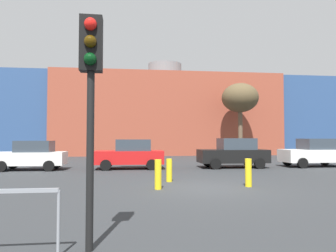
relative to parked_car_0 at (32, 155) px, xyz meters
name	(u,v)px	position (x,y,z in m)	size (l,w,h in m)	color
ground_plane	(205,187)	(8.25, -7.22, -0.82)	(200.00, 200.00, 0.00)	#2D3033
building_backdrop	(165,116)	(9.63, 18.57, 3.59)	(43.67, 11.59, 10.76)	#9E4733
parked_car_0	(32,155)	(0.00, 0.00, 0.00)	(3.80, 1.87, 1.65)	white
parked_car_1	(130,154)	(5.53, 0.00, 0.03)	(3.96, 1.95, 1.72)	red
parked_car_2	(234,153)	(11.79, 0.00, 0.07)	(4.12, 2.02, 1.79)	black
parked_car_3	(315,153)	(17.11, 0.00, 0.06)	(4.07, 2.00, 1.76)	white
traffic_light_near_left	(91,77)	(4.90, -13.19, 1.95)	(0.36, 0.36, 3.76)	black
bare_tree_0	(240,99)	(15.99, 10.23, 4.79)	(3.50, 3.50, 7.09)	brown
bollard_yellow_0	(169,170)	(7.13, -5.56, -0.35)	(0.24, 0.24, 0.94)	yellow
bollard_yellow_1	(248,173)	(9.87, -7.23, -0.30)	(0.24, 0.24, 1.03)	yellow
bollard_yellow_2	(158,174)	(6.51, -7.42, -0.30)	(0.24, 0.24, 1.04)	yellow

